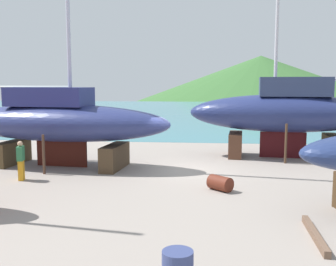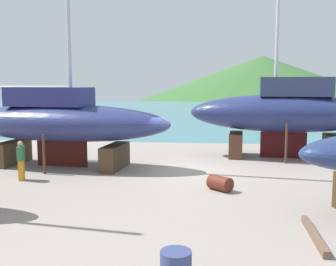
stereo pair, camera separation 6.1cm
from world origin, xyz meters
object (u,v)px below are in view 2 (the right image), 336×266
(sailboat_mid_port, at_px, (60,121))
(worker, at_px, (21,160))
(barrel_tipped_left, at_px, (220,183))
(sailboat_large_starboard, at_px, (285,112))

(sailboat_mid_port, distance_m, worker, 3.25)
(worker, height_order, barrel_tipped_left, worker)
(barrel_tipped_left, bearing_deg, worker, 174.43)
(sailboat_large_starboard, relative_size, barrel_tipped_left, 18.56)
(sailboat_large_starboard, bearing_deg, worker, 33.23)
(sailboat_large_starboard, relative_size, sailboat_mid_port, 0.96)
(worker, bearing_deg, barrel_tipped_left, -18.29)
(sailboat_mid_port, height_order, worker, sailboat_mid_port)
(sailboat_mid_port, relative_size, worker, 10.48)
(barrel_tipped_left, bearing_deg, sailboat_large_starboard, 62.71)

